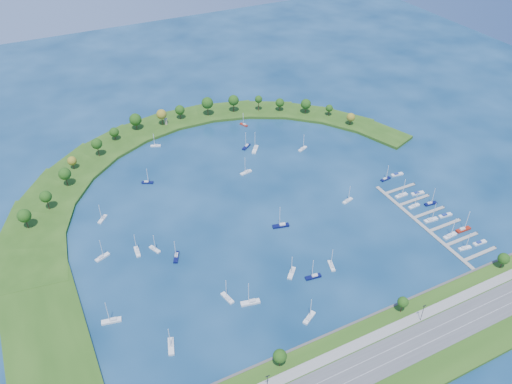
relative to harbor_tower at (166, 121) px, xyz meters
name	(u,v)px	position (x,y,z in m)	size (l,w,h in m)	color
ground	(252,204)	(15.91, -113.53, -4.39)	(700.00, 700.00, 0.00)	#072744
south_shoreline	(378,359)	(15.94, -236.41, -3.39)	(420.00, 43.10, 11.60)	#254A13
breakwater	(154,181)	(-30.41, -64.81, -3.40)	(286.74, 247.64, 2.00)	#254A13
breakwater_trees	(179,127)	(2.51, -22.81, 6.26)	(237.63, 89.50, 15.19)	#382314
harbor_tower	(166,121)	(0.00, 0.00, 0.00)	(2.60, 2.60, 4.66)	gray
dock_system	(431,221)	(101.21, -174.53, -4.03)	(24.28, 82.00, 1.60)	gray
moored_boat_0	(155,249)	(-49.25, -126.12, -3.51)	(4.86, 7.66, 10.94)	silver
moored_boat_1	(171,346)	(-61.90, -189.69, -3.44)	(5.07, 9.48, 13.42)	silver
moored_boat_2	(250,302)	(-19.36, -182.94, -3.42)	(9.84, 4.59, 13.96)	silver
moored_boat_3	(147,182)	(-34.36, -64.12, -3.51)	(7.56, 5.40, 10.97)	#090D3D
moored_boat_4	(156,145)	(-15.97, -23.55, -3.52)	(7.24, 4.53, 10.33)	silver
moored_boat_5	(112,320)	(-81.99, -163.93, -3.44)	(9.43, 4.29, 13.39)	silver
moored_boat_6	(244,124)	(52.92, -24.24, -3.53)	(4.41, 7.05, 10.06)	maroon
moored_boat_7	(246,172)	(26.78, -82.25, -3.47)	(8.58, 3.86, 12.19)	silver
moored_boat_8	(176,256)	(-40.75, -137.06, -3.46)	(5.86, 8.76, 12.59)	#090D3D
moored_boat_9	(281,225)	(21.24, -139.64, -3.41)	(10.00, 4.88, 14.17)	#090D3D
moored_boat_10	(102,257)	(-76.05, -119.60, -3.48)	(8.44, 5.20, 12.03)	silver
moored_boat_11	(246,146)	(40.82, -53.59, -3.47)	(8.26, 6.90, 12.47)	#090D3D
moored_boat_12	(303,148)	(74.92, -73.77, -3.49)	(8.13, 5.14, 11.61)	silver
moored_boat_13	(137,251)	(-58.24, -123.79, -3.48)	(2.97, 8.36, 12.04)	silver
moored_boat_14	(227,298)	(-28.14, -175.37, -3.47)	(4.08, 8.68, 12.30)	silver
moored_boat_15	(313,276)	(16.71, -181.98, -3.47)	(8.69, 3.45, 12.43)	#090D3D
moored_boat_16	(255,149)	(44.80, -59.62, -3.38)	(8.49, 9.79, 14.96)	silver
moored_boat_17	(292,272)	(8.21, -174.71, -3.46)	(7.71, 7.83, 12.62)	silver
moored_boat_18	(309,317)	(1.11, -203.57, -3.47)	(8.53, 6.23, 12.44)	silver
moored_boat_19	(348,200)	(68.86, -137.27, -3.50)	(7.92, 4.09, 11.21)	silver
moored_boat_20	(103,219)	(-68.47, -87.89, -3.49)	(6.81, 7.31, 11.49)	silver
moored_boat_21	(331,265)	(29.31, -179.56, -3.50)	(4.33, 8.03, 11.36)	silver
docked_boat_0	(465,248)	(101.45, -200.61, -3.51)	(7.67, 3.03, 10.97)	silver
docked_boat_1	(480,243)	(111.90, -201.14, -3.78)	(8.29, 2.83, 1.66)	silver
docked_boat_2	(450,235)	(101.42, -189.51, -3.45)	(9.05, 3.14, 13.07)	silver
docked_boat_3	(463,229)	(111.91, -188.84, -3.43)	(9.31, 2.93, 13.56)	maroon
docked_boat_4	(431,220)	(101.42, -174.07, -3.45)	(8.95, 3.16, 12.90)	silver
docked_boat_5	(445,215)	(111.89, -174.60, -3.75)	(8.64, 3.11, 1.73)	silver
docked_boat_6	(414,206)	(101.44, -159.49, -3.50)	(7.86, 2.57, 11.41)	silver
docked_boat_7	(431,203)	(111.94, -162.07, -3.48)	(8.29, 3.12, 11.89)	#090D3D
docked_boat_8	(401,195)	(101.43, -147.71, -3.46)	(8.63, 2.63, 12.60)	silver
docked_boat_9	(417,193)	(111.89, -150.50, -3.75)	(8.80, 3.74, 1.74)	silver
docked_boat_10	(386,179)	(103.85, -129.28, -3.51)	(7.55, 2.95, 10.81)	#090D3D
docked_boat_11	(397,174)	(113.80, -128.49, -3.77)	(8.42, 3.39, 1.67)	silver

